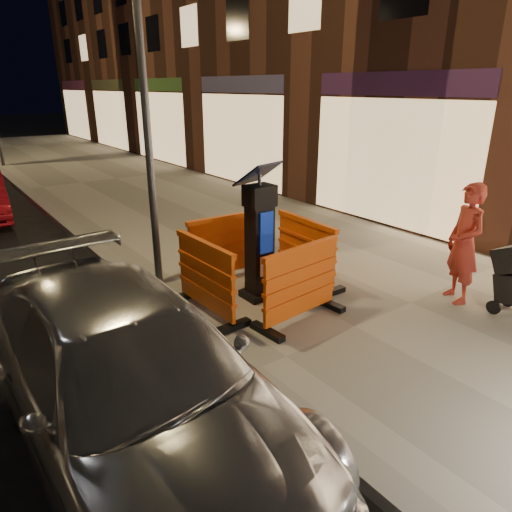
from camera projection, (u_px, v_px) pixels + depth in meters
ground_plane at (252, 382)px, 5.34m from camera, size 120.00×120.00×0.00m
sidewalk at (410, 307)px, 6.98m from camera, size 6.00×60.00×0.15m
kerb at (252, 377)px, 5.31m from camera, size 0.30×60.00×0.15m
parking_kiosk at (259, 237)px, 6.83m from camera, size 0.62×0.62×1.97m
barrier_front at (301, 284)px, 6.26m from camera, size 1.46×0.71×1.10m
barrier_back at (226, 247)px, 7.70m from camera, size 1.44×0.65×1.10m
barrier_kerbside at (206, 278)px, 6.45m from camera, size 0.63×1.43×1.10m
barrier_bldgside at (306, 251)px, 7.51m from camera, size 0.63×1.43×1.10m
car_silver at (136, 436)px, 4.52m from camera, size 2.11×5.00×1.44m
man at (464, 244)px, 6.75m from camera, size 0.70×0.79×1.83m
street_lamp_mid at (144, 93)px, 6.64m from camera, size 0.12×0.12×6.00m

